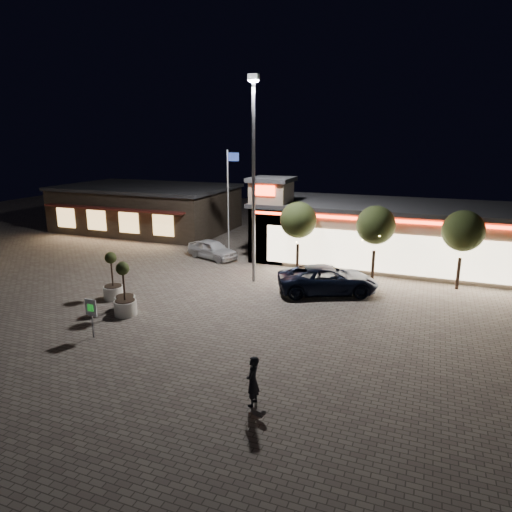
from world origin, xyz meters
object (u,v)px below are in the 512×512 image
at_px(pedestrian, 253,381).
at_px(planter_mid, 125,299).
at_px(pickup_truck, 328,279).
at_px(planter_left, 113,285).
at_px(valet_sign, 91,311).
at_px(white_sedan, 212,249).

xyz_separation_m(pedestrian, planter_mid, (-9.10, 5.22, -0.02)).
bearing_deg(planter_mid, pedestrian, -29.82).
xyz_separation_m(pickup_truck, pedestrian, (0.16, -12.39, 0.08)).
relative_size(planter_left, planter_mid, 0.97).
xyz_separation_m(pickup_truck, valet_sign, (-8.64, -9.97, 0.48)).
distance_m(white_sedan, planter_left, 10.06).
bearing_deg(planter_left, pickup_truck, 26.04).
bearing_deg(pickup_truck, planter_mid, 104.35).
bearing_deg(white_sedan, valet_sign, -155.81).
bearing_deg(pedestrian, white_sedan, -148.83).
xyz_separation_m(pickup_truck, white_sedan, (-9.81, 4.57, -0.10)).
distance_m(planter_left, valet_sign, 5.19).
distance_m(pedestrian, valet_sign, 9.14).
distance_m(white_sedan, valet_sign, 14.60).
xyz_separation_m(pickup_truck, planter_left, (-11.07, -5.41, 0.03)).
bearing_deg(white_sedan, planter_mid, -156.18).
bearing_deg(valet_sign, pickup_truck, 49.08).
distance_m(pickup_truck, planter_left, 12.32).
height_order(pickup_truck, planter_mid, planter_mid).
distance_m(white_sedan, pedestrian, 19.67).
bearing_deg(planter_mid, valet_sign, -83.91).
bearing_deg(pedestrian, planter_mid, -119.09).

